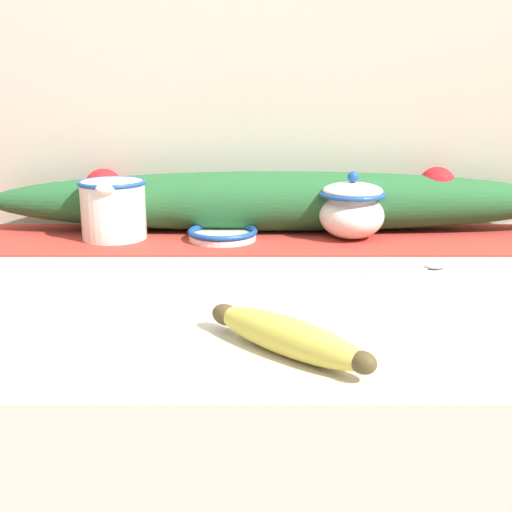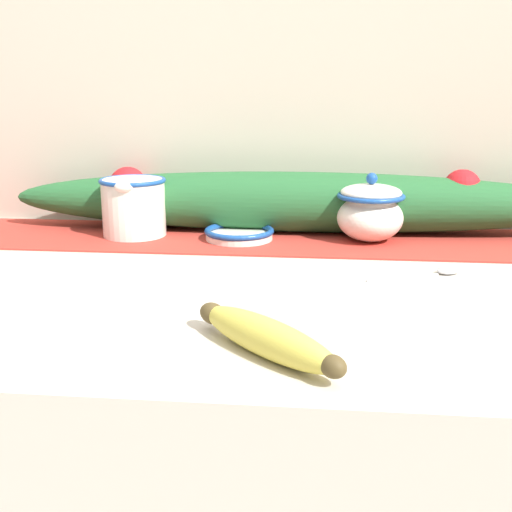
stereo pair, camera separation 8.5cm
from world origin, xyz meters
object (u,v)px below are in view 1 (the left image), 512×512
(cream_pitcher, at_px, (113,207))
(small_dish, at_px, (222,234))
(banana, at_px, (286,336))
(spoon, at_px, (430,266))
(sugar_bowl, at_px, (352,209))

(cream_pitcher, distance_m, small_dish, 0.20)
(cream_pitcher, relative_size, small_dish, 1.12)
(cream_pitcher, distance_m, banana, 0.58)
(banana, xyz_separation_m, spoon, (0.23, 0.31, -0.02))
(small_dish, distance_m, spoon, 0.37)
(cream_pitcher, height_order, sugar_bowl, sugar_bowl)
(cream_pitcher, height_order, spoon, cream_pitcher)
(small_dish, xyz_separation_m, spoon, (0.32, -0.18, -0.01))
(cream_pitcher, relative_size, banana, 0.79)
(cream_pitcher, height_order, small_dish, cream_pitcher)
(sugar_bowl, relative_size, banana, 0.69)
(cream_pitcher, bearing_deg, banana, -60.57)
(sugar_bowl, bearing_deg, cream_pitcher, 179.87)
(sugar_bowl, height_order, small_dish, sugar_bowl)
(cream_pitcher, relative_size, spoon, 0.96)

